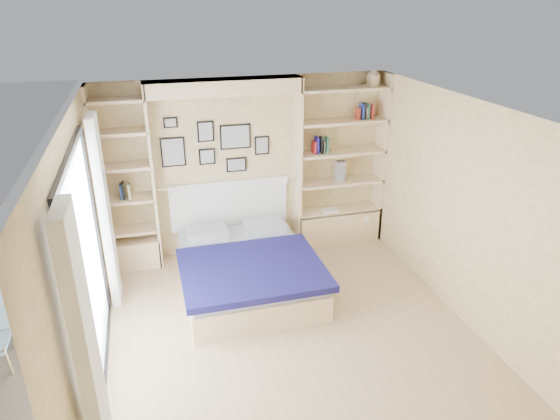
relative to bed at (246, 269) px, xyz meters
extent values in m
plane|color=tan|center=(0.27, -1.10, -0.27)|extent=(4.50, 4.50, 0.00)
plane|color=#E7C786|center=(0.27, 1.15, 0.98)|extent=(4.00, 0.00, 4.00)
plane|color=#E7C786|center=(0.27, -3.35, 0.98)|extent=(4.00, 0.00, 4.00)
plane|color=#E7C786|center=(-1.73, -1.10, 0.98)|extent=(0.00, 4.50, 4.50)
plane|color=#E7C786|center=(2.27, -1.10, 0.98)|extent=(0.00, 4.50, 4.50)
plane|color=white|center=(0.27, -1.10, 2.23)|extent=(4.50, 4.50, 0.00)
cube|color=beige|center=(-1.03, 0.98, 0.98)|extent=(0.04, 0.35, 2.50)
cube|color=beige|center=(0.97, 0.98, 0.98)|extent=(0.04, 0.35, 2.50)
cube|color=beige|center=(-0.03, 0.98, 2.13)|extent=(2.00, 0.35, 0.20)
cube|color=beige|center=(2.25, 0.98, 0.98)|extent=(0.04, 0.35, 2.50)
cube|color=beige|center=(-1.71, 0.98, 0.98)|extent=(0.04, 0.35, 2.50)
cube|color=beige|center=(1.62, 0.98, -0.02)|extent=(1.30, 0.35, 0.50)
cube|color=beige|center=(-1.38, 0.98, -0.07)|extent=(0.70, 0.35, 0.40)
cube|color=black|center=(-1.70, -1.10, 1.96)|extent=(0.04, 2.08, 0.06)
cube|color=black|center=(-1.70, -1.10, -0.24)|extent=(0.04, 2.08, 0.06)
cube|color=black|center=(-1.70, -2.12, 0.83)|extent=(0.04, 0.06, 2.20)
cube|color=black|center=(-1.70, -0.08, 0.83)|extent=(0.04, 0.06, 2.20)
cube|color=silver|center=(-1.71, -1.10, 0.85)|extent=(0.01, 2.00, 2.20)
cube|color=white|center=(-1.61, -2.40, 0.88)|extent=(0.10, 0.45, 2.30)
cube|color=white|center=(-1.61, 0.20, 0.88)|extent=(0.10, 0.45, 2.30)
cube|color=beige|center=(1.62, 0.98, 0.23)|extent=(1.30, 0.35, 0.04)
cube|color=beige|center=(1.62, 0.98, 0.68)|extent=(1.30, 0.35, 0.04)
cube|color=beige|center=(1.62, 0.98, 1.13)|extent=(1.30, 0.35, 0.04)
cube|color=beige|center=(1.62, 0.98, 1.58)|extent=(1.30, 0.35, 0.04)
cube|color=beige|center=(1.62, 0.98, 2.03)|extent=(1.30, 0.35, 0.04)
cube|color=beige|center=(-1.38, 0.98, 0.28)|extent=(0.70, 0.35, 0.04)
cube|color=beige|center=(-1.38, 0.98, 0.73)|extent=(0.70, 0.35, 0.04)
cube|color=beige|center=(-1.38, 0.98, 1.18)|extent=(0.70, 0.35, 0.04)
cube|color=beige|center=(-1.38, 0.98, 1.63)|extent=(0.70, 0.35, 0.04)
cube|color=beige|center=(-1.38, 0.98, 2.03)|extent=(0.70, 0.35, 0.04)
cube|color=beige|center=(0.00, -0.02, -0.10)|extent=(1.59, 1.98, 0.35)
cube|color=#9FA5AE|center=(0.00, -0.02, 0.13)|extent=(1.55, 1.94, 0.10)
cube|color=#131146|center=(0.00, -0.35, 0.20)|extent=(1.69, 1.39, 0.08)
cube|color=#9FA5AE|center=(-0.40, 0.68, 0.24)|extent=(0.55, 0.40, 0.12)
cube|color=#9FA5AE|center=(0.40, 0.68, 0.24)|extent=(0.55, 0.40, 0.12)
cube|color=white|center=(0.00, 1.12, 0.45)|extent=(1.69, 0.04, 0.70)
cube|color=black|center=(-0.73, 1.13, 1.28)|extent=(0.32, 0.02, 0.40)
cube|color=gray|center=(-0.73, 1.12, 1.28)|extent=(0.28, 0.01, 0.36)
cube|color=black|center=(-0.28, 1.13, 1.53)|extent=(0.22, 0.02, 0.28)
cube|color=gray|center=(-0.28, 1.12, 1.53)|extent=(0.18, 0.01, 0.24)
cube|color=black|center=(-0.28, 1.13, 1.18)|extent=(0.22, 0.02, 0.22)
cube|color=gray|center=(-0.28, 1.12, 1.18)|extent=(0.18, 0.01, 0.18)
cube|color=black|center=(0.12, 1.13, 1.43)|extent=(0.42, 0.02, 0.34)
cube|color=gray|center=(0.12, 1.12, 1.43)|extent=(0.38, 0.01, 0.30)
cube|color=black|center=(0.12, 1.13, 1.03)|extent=(0.28, 0.02, 0.20)
cube|color=gray|center=(0.12, 1.12, 1.03)|extent=(0.24, 0.01, 0.16)
cube|color=black|center=(0.49, 1.13, 1.28)|extent=(0.20, 0.02, 0.26)
cube|color=gray|center=(0.49, 1.12, 1.28)|extent=(0.16, 0.01, 0.22)
cube|color=black|center=(-0.73, 1.13, 1.68)|extent=(0.18, 0.02, 0.14)
cube|color=gray|center=(-0.73, 1.12, 1.68)|extent=(0.14, 0.01, 0.10)
cylinder|color=silver|center=(-0.89, 0.90, 0.85)|extent=(0.20, 0.02, 0.02)
cone|color=white|center=(-0.79, 0.90, 0.83)|extent=(0.13, 0.12, 0.15)
cylinder|color=silver|center=(0.83, 0.90, 0.85)|extent=(0.20, 0.02, 0.02)
cone|color=white|center=(0.73, 0.90, 0.83)|extent=(0.13, 0.12, 0.15)
cube|color=#A51E1E|center=(1.20, 0.97, 1.24)|extent=(0.02, 0.15, 0.18)
cube|color=navy|center=(1.24, 0.97, 1.27)|extent=(0.03, 0.15, 0.24)
cube|color=black|center=(1.32, 0.97, 1.26)|extent=(0.03, 0.15, 0.23)
cube|color=#BFB28C|center=(1.32, 0.97, 1.24)|extent=(0.04, 0.15, 0.18)
cube|color=#26593F|center=(1.39, 0.97, 1.26)|extent=(0.03, 0.15, 0.23)
cube|color=#9C311D|center=(1.84, 0.97, 1.68)|extent=(0.02, 0.15, 0.16)
cube|color=navy|center=(1.90, 0.97, 1.71)|extent=(0.03, 0.15, 0.22)
cube|color=black|center=(1.93, 0.97, 1.71)|extent=(0.03, 0.15, 0.22)
cube|color=#BFB28C|center=(1.94, 0.97, 1.68)|extent=(0.04, 0.15, 0.17)
cube|color=#26593F|center=(1.98, 0.97, 1.71)|extent=(0.03, 0.15, 0.22)
cube|color=#A51E1E|center=(2.04, 0.97, 1.70)|extent=(0.03, 0.15, 0.20)
cube|color=navy|center=(-1.45, 0.97, 0.85)|extent=(0.02, 0.15, 0.20)
cube|color=black|center=(-1.41, 0.97, 0.86)|extent=(0.03, 0.15, 0.21)
cube|color=tan|center=(-1.34, 0.97, 0.85)|extent=(0.03, 0.15, 0.20)
cube|color=beige|center=(2.04, 0.97, 2.12)|extent=(0.13, 0.13, 0.15)
cone|color=beige|center=(2.04, 0.97, 2.24)|extent=(0.20, 0.20, 0.08)
cube|color=slate|center=(1.62, 0.97, 0.85)|extent=(0.12, 0.12, 0.30)
cube|color=white|center=(1.47, 0.92, 0.26)|extent=(0.22, 0.16, 0.03)
cylinder|color=tan|center=(-2.57, -1.02, -0.06)|extent=(0.05, 0.14, 0.42)
cylinder|color=tan|center=(-2.65, -0.44, 0.05)|extent=(0.07, 0.34, 0.69)
camera|label=1|loc=(-1.05, -5.43, 3.21)|focal=32.00mm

